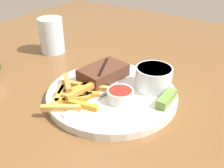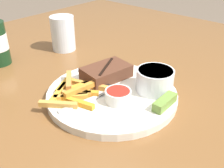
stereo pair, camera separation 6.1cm
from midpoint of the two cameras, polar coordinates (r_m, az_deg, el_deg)
name	(u,v)px [view 2 (the right image)]	position (r m, az deg, el deg)	size (l,w,h in m)	color
dining_table	(112,117)	(0.66, 2.65, -7.20)	(1.53, 1.52, 0.75)	brown
dinner_plate	(112,94)	(0.63, 2.79, -2.38)	(0.31, 0.31, 0.02)	silver
steak_portion	(106,72)	(0.67, 1.36, 2.50)	(0.13, 0.10, 0.03)	#512D1E
fries_pile	(75,91)	(0.61, -5.32, -1.71)	(0.16, 0.15, 0.02)	orange
coleslaw_cup	(155,79)	(0.62, 12.11, 0.99)	(0.09, 0.09, 0.05)	white
dipping_sauce_cup	(118,95)	(0.58, 4.36, -2.59)	(0.06, 0.06, 0.03)	silver
pickle_spear	(165,102)	(0.58, 14.41, -3.96)	(0.07, 0.02, 0.02)	olive
fork_utensil	(83,103)	(0.58, -3.36, -4.16)	(0.13, 0.04, 0.00)	#B7B7BC
knife_utensil	(102,84)	(0.65, 0.49, 0.00)	(0.05, 0.17, 0.01)	#B7B7BC
drinking_glass	(63,33)	(0.89, -8.68, 10.82)	(0.08, 0.08, 0.11)	silver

